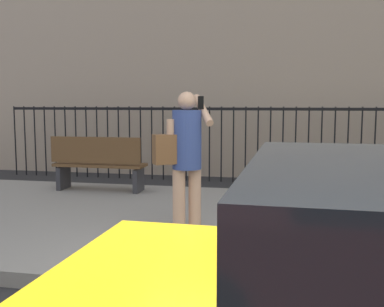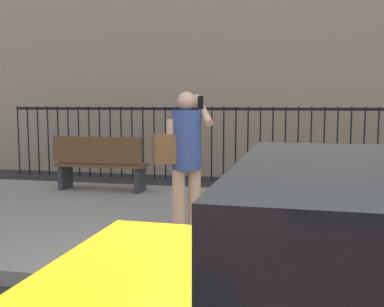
{
  "view_description": "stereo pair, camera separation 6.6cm",
  "coord_description": "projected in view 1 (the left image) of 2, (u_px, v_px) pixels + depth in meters",
  "views": [
    {
      "loc": [
        0.14,
        -3.5,
        1.66
      ],
      "look_at": [
        -0.96,
        1.9,
        1.05
      ],
      "focal_mm": 42.0,
      "sensor_mm": 36.0,
      "label": 1
    },
    {
      "loc": [
        0.21,
        -3.48,
        1.66
      ],
      "look_at": [
        -0.96,
        1.9,
        1.05
      ],
      "focal_mm": 42.0,
      "sensor_mm": 36.0,
      "label": 2
    }
  ],
  "objects": [
    {
      "name": "street_bench",
      "position": [
        98.0,
        162.0,
        7.74
      ],
      "size": [
        1.6,
        0.45,
        0.95
      ],
      "color": "brown",
      "rests_on": "sidewalk"
    },
    {
      "name": "iron_fence",
      "position": [
        277.0,
        135.0,
        9.25
      ],
      "size": [
        12.03,
        0.04,
        1.6
      ],
      "color": "black",
      "rests_on": "ground"
    },
    {
      "name": "sidewalk",
      "position": [
        270.0,
        228.0,
        5.75
      ],
      "size": [
        28.0,
        4.4,
        0.15
      ],
      "primitive_type": "cube",
      "color": "gray",
      "rests_on": "ground"
    },
    {
      "name": "pedestrian_on_phone",
      "position": [
        185.0,
        151.0,
        5.23
      ],
      "size": [
        0.72,
        0.62,
        1.65
      ],
      "color": "tan",
      "rests_on": "sidewalk"
    }
  ]
}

